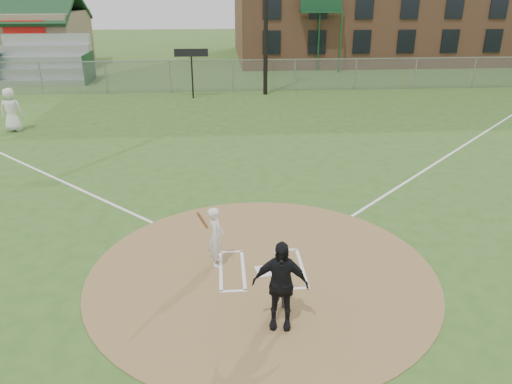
{
  "coord_description": "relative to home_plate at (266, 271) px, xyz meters",
  "views": [
    {
      "loc": [
        -0.92,
        -10.36,
        6.5
      ],
      "look_at": [
        0.0,
        2.0,
        1.3
      ],
      "focal_mm": 35.0,
      "sensor_mm": 36.0,
      "label": 1
    }
  ],
  "objects": [
    {
      "name": "ground",
      "position": [
        -0.11,
        -0.03,
        -0.04
      ],
      "size": [
        140.0,
        140.0,
        0.0
      ],
      "primitive_type": "plane",
      "color": "#32581E",
      "rests_on": "ground"
    },
    {
      "name": "catcher",
      "position": [
        0.21,
        -1.56,
        0.48
      ],
      "size": [
        0.57,
        0.51,
        0.99
      ],
      "primitive_type": "imported",
      "rotation": [
        0.0,
        0.0,
        0.32
      ],
      "color": "slate",
      "rests_on": "dirt_circle"
    },
    {
      "name": "ondeck_player",
      "position": [
        -10.77,
        13.4,
        0.98
      ],
      "size": [
        1.01,
        0.66,
        2.04
      ],
      "primitive_type": "imported",
      "rotation": [
        0.0,
        0.0,
        3.15
      ],
      "color": "silver",
      "rests_on": "ground"
    },
    {
      "name": "batters_boxes",
      "position": [
        -0.11,
        0.12,
        -0.01
      ],
      "size": [
        2.08,
        1.88,
        0.01
      ],
      "color": "white",
      "rests_on": "dirt_circle"
    },
    {
      "name": "foul_line_third",
      "position": [
        -9.11,
        8.97,
        -0.03
      ],
      "size": [
        17.04,
        17.04,
        0.01
      ],
      "primitive_type": "cube",
      "rotation": [
        0.0,
        0.0,
        0.79
      ],
      "color": "white",
      "rests_on": "ground"
    },
    {
      "name": "dirt_circle",
      "position": [
        -0.11,
        -0.03,
        -0.03
      ],
      "size": [
        8.4,
        8.4,
        0.02
      ],
      "primitive_type": "cylinder",
      "color": "olive",
      "rests_on": "ground"
    },
    {
      "name": "batter_at_plate",
      "position": [
        -1.2,
        0.44,
        0.76
      ],
      "size": [
        0.65,
        0.99,
        1.78
      ],
      "color": "white",
      "rests_on": "dirt_circle"
    },
    {
      "name": "home_plate",
      "position": [
        0.0,
        0.0,
        0.0
      ],
      "size": [
        0.58,
        0.58,
        0.03
      ],
      "primitive_type": "cube",
      "rotation": [
        0.0,
        0.0,
        0.19
      ],
      "color": "silver",
      "rests_on": "dirt_circle"
    },
    {
      "name": "scoreboard_sign",
      "position": [
        -2.61,
        20.17,
        2.35
      ],
      "size": [
        2.0,
        0.1,
        2.93
      ],
      "color": "black",
      "rests_on": "ground"
    },
    {
      "name": "outfield_fence",
      "position": [
        -0.11,
        21.97,
        0.98
      ],
      "size": [
        56.08,
        0.08,
        2.03
      ],
      "color": "slate",
      "rests_on": "ground"
    },
    {
      "name": "foul_line_first",
      "position": [
        8.89,
        8.97,
        -0.03
      ],
      "size": [
        17.04,
        17.04,
        0.01
      ],
      "primitive_type": "cube",
      "rotation": [
        0.0,
        0.0,
        -0.79
      ],
      "color": "white",
      "rests_on": "ground"
    },
    {
      "name": "bleachers",
      "position": [
        -13.11,
        26.17,
        1.55
      ],
      "size": [
        6.08,
        3.2,
        3.2
      ],
      "color": "#B7BABF",
      "rests_on": "ground"
    },
    {
      "name": "clubhouse",
      "position": [
        -18.11,
        32.96,
        2.35
      ],
      "size": [
        12.2,
        8.71,
        6.23
      ],
      "color": "gray",
      "rests_on": "ground"
    },
    {
      "name": "umpire",
      "position": [
        0.07,
        -2.05,
        0.94
      ],
      "size": [
        1.19,
        0.65,
        1.92
      ],
      "primitive_type": "imported",
      "rotation": [
        0.0,
        0.0,
        -0.17
      ],
      "color": "black",
      "rests_on": "dirt_circle"
    }
  ]
}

